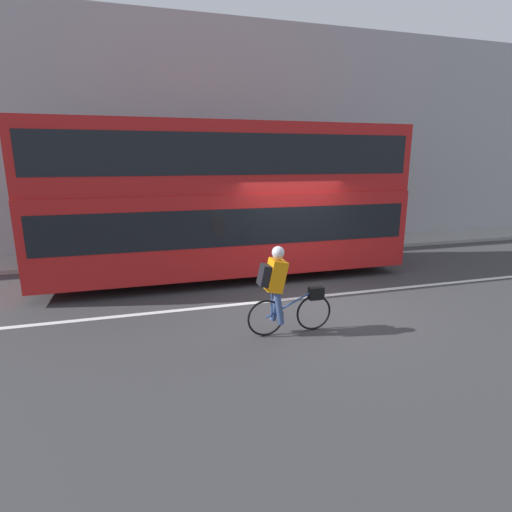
% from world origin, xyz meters
% --- Properties ---
extents(ground_plane, '(80.00, 80.00, 0.00)m').
position_xyz_m(ground_plane, '(0.00, 0.00, 0.00)').
color(ground_plane, '#38383A').
extents(road_center_line, '(50.00, 0.14, 0.01)m').
position_xyz_m(road_center_line, '(0.00, 0.23, 0.00)').
color(road_center_line, silver).
rests_on(road_center_line, ground_plane).
extents(sidewalk_curb, '(60.00, 1.81, 0.12)m').
position_xyz_m(sidewalk_curb, '(0.00, 5.06, 0.06)').
color(sidewalk_curb, gray).
rests_on(sidewalk_curb, ground_plane).
extents(building_facade, '(60.00, 0.30, 7.37)m').
position_xyz_m(building_facade, '(0.00, 6.12, 3.69)').
color(building_facade, '#9E9EA3').
rests_on(building_facade, ground_plane).
extents(bus, '(9.02, 2.56, 3.83)m').
position_xyz_m(bus, '(-1.37, 2.49, 2.11)').
color(bus, black).
rests_on(bus, ground_plane).
extents(cyclist_on_bike, '(1.56, 0.32, 1.58)m').
position_xyz_m(cyclist_on_bike, '(-1.21, -1.39, 0.86)').
color(cyclist_on_bike, black).
rests_on(cyclist_on_bike, ground_plane).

